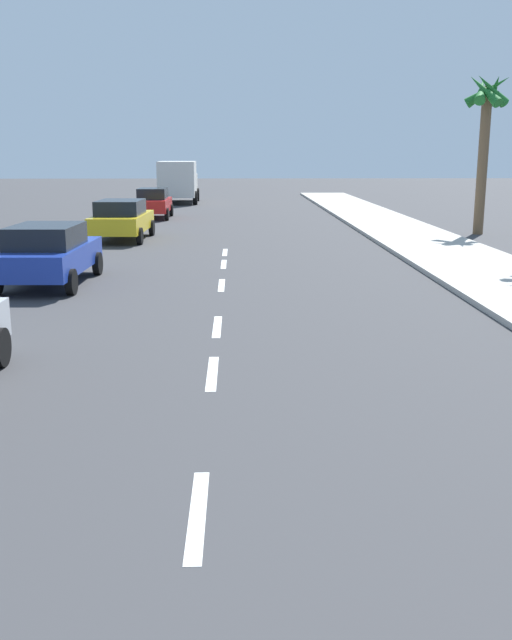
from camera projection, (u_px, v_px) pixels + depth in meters
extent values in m
plane|color=#38383A|center=(221.00, 289.00, 18.06)|extent=(160.00, 160.00, 0.00)
cube|color=#B2ADA3|center=(489.00, 272.00, 20.19)|extent=(3.60, 80.00, 0.14)
cube|color=white|center=(198.00, 514.00, 6.83)|extent=(0.16, 1.80, 0.01)
cube|color=white|center=(212.00, 373.00, 11.19)|extent=(0.16, 1.80, 0.01)
cube|color=white|center=(217.00, 327.00, 14.18)|extent=(0.16, 1.80, 0.01)
cube|color=white|center=(222.00, 285.00, 18.61)|extent=(0.16, 1.80, 0.01)
cube|color=white|center=(224.00, 264.00, 22.12)|extent=(0.16, 1.80, 0.01)
cube|color=white|center=(225.00, 252.00, 24.75)|extent=(0.16, 1.80, 0.01)
cylinder|color=black|center=(0.00, 348.00, 11.46)|extent=(0.18, 0.64, 0.64)
cube|color=#1E389E|center=(50.00, 258.00, 18.63)|extent=(1.94, 4.39, 0.64)
cube|color=black|center=(46.00, 236.00, 18.29)|extent=(1.67, 2.30, 0.56)
cylinder|color=black|center=(33.00, 263.00, 20.15)|extent=(0.20, 0.64, 0.64)
cylinder|color=black|center=(98.00, 263.00, 20.16)|extent=(0.20, 0.64, 0.64)
cylinder|color=black|center=(71.00, 282.00, 17.28)|extent=(0.20, 0.64, 0.64)
cube|color=gold|center=(122.00, 222.00, 28.18)|extent=(2.02, 4.51, 0.64)
cube|color=black|center=(120.00, 207.00, 27.82)|extent=(1.72, 2.37, 0.56)
cylinder|color=black|center=(107.00, 228.00, 29.74)|extent=(0.20, 0.65, 0.64)
cylinder|color=black|center=(152.00, 228.00, 29.73)|extent=(0.20, 0.65, 0.64)
cylinder|color=black|center=(90.00, 236.00, 26.79)|extent=(0.20, 0.65, 0.64)
cylinder|color=black|center=(140.00, 236.00, 26.78)|extent=(0.20, 0.65, 0.64)
cube|color=red|center=(153.00, 205.00, 37.49)|extent=(1.62, 3.86, 0.64)
cube|color=black|center=(153.00, 194.00, 37.17)|extent=(1.43, 2.01, 0.56)
cylinder|color=black|center=(141.00, 210.00, 38.83)|extent=(0.18, 0.64, 0.64)
cylinder|color=black|center=(171.00, 210.00, 38.88)|extent=(0.18, 0.64, 0.64)
cylinder|color=black|center=(135.00, 214.00, 36.28)|extent=(0.18, 0.64, 0.64)
cylinder|color=black|center=(167.00, 214.00, 36.32)|extent=(0.18, 0.64, 0.64)
cube|color=beige|center=(180.00, 184.00, 51.00)|extent=(2.44, 2.38, 1.40)
cube|color=silver|center=(177.00, 179.00, 47.99)|extent=(2.47, 4.20, 2.30)
cylinder|color=black|center=(164.00, 195.00, 50.99)|extent=(0.29, 0.90, 0.90)
cylinder|color=black|center=(197.00, 195.00, 51.09)|extent=(0.29, 0.90, 0.90)
cylinder|color=black|center=(159.00, 198.00, 47.20)|extent=(0.29, 0.90, 0.90)
cylinder|color=black|center=(195.00, 198.00, 47.30)|extent=(0.29, 0.90, 0.90)
cylinder|color=brown|center=(483.00, 162.00, 29.63)|extent=(0.42, 0.42, 5.99)
cone|color=#1E6B28|center=(494.00, 90.00, 28.95)|extent=(0.62, 1.59, 1.36)
cone|color=#1E6B28|center=(488.00, 90.00, 29.21)|extent=(1.84, 1.09, 1.45)
cone|color=#1E6B28|center=(481.00, 90.00, 29.10)|extent=(1.15, 1.77, 1.45)
cone|color=#1E6B28|center=(484.00, 90.00, 28.83)|extent=(1.29, 1.61, 1.63)
cone|color=#1E6B28|center=(492.00, 89.00, 28.75)|extent=(1.67, 0.91, 1.45)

